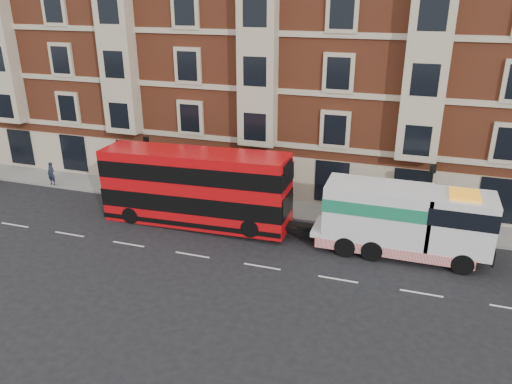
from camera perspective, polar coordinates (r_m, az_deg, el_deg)
ground at (r=27.73m, az=-7.28°, el=-7.15°), size 120.00×120.00×0.00m
sidewalk at (r=33.89m, az=-1.95°, el=-1.18°), size 90.00×3.00×0.15m
victorian_terrace at (r=38.28m, az=2.59°, el=16.98°), size 45.00×12.00×20.40m
lamp_post_west at (r=34.31m, az=-12.24°, el=3.26°), size 0.35×0.15×4.35m
lamp_post_east at (r=29.95m, az=19.20°, el=-0.30°), size 0.35×0.15×4.35m
double_decker_bus at (r=30.23m, az=-6.99°, el=0.61°), size 11.54×2.65×4.67m
tow_truck at (r=27.84m, az=16.26°, el=-3.06°), size 9.24×2.73×3.85m
pedestrian at (r=39.36m, az=-22.35°, el=1.94°), size 0.66×0.46×1.72m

